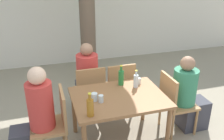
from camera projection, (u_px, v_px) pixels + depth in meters
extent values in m
cube|color=silver|center=(75.00, 6.00, 5.89)|extent=(10.00, 0.08, 2.80)
cylinder|color=brown|center=(87.00, 15.00, 4.87)|extent=(0.31, 0.31, 2.78)
cube|color=brown|center=(119.00, 98.00, 3.26)|extent=(1.21, 0.90, 0.04)
cylinder|color=brown|center=(168.00, 130.00, 3.21)|extent=(0.06, 0.06, 0.68)
cylinder|color=brown|center=(74.00, 112.00, 3.60)|extent=(0.06, 0.06, 0.68)
cylinder|color=brown|center=(144.00, 101.00, 3.89)|extent=(0.06, 0.06, 0.68)
cube|color=#A87A4C|center=(48.00, 127.00, 3.12)|extent=(0.44, 0.44, 0.04)
cube|color=#A87A4C|center=(63.00, 107.00, 3.07)|extent=(0.04, 0.44, 0.45)
cylinder|color=#A87A4C|center=(35.00, 135.00, 3.32)|extent=(0.04, 0.04, 0.42)
cylinder|color=#A87A4C|center=(63.00, 130.00, 3.42)|extent=(0.04, 0.04, 0.42)
cube|color=#A87A4C|center=(179.00, 104.00, 3.61)|extent=(0.44, 0.44, 0.04)
cube|color=#A87A4C|center=(168.00, 91.00, 3.46)|extent=(0.04, 0.44, 0.45)
cylinder|color=#A87A4C|center=(196.00, 122.00, 3.59)|extent=(0.04, 0.04, 0.42)
cylinder|color=#A87A4C|center=(182.00, 109.00, 3.92)|extent=(0.04, 0.04, 0.42)
cylinder|color=#A87A4C|center=(172.00, 127.00, 3.48)|extent=(0.04, 0.04, 0.42)
cylinder|color=#A87A4C|center=(160.00, 113.00, 3.82)|extent=(0.04, 0.04, 0.42)
cube|color=#A87A4C|center=(89.00, 91.00, 3.98)|extent=(0.44, 0.44, 0.04)
cube|color=#A87A4C|center=(91.00, 83.00, 3.71)|extent=(0.44, 0.04, 0.45)
cylinder|color=#A87A4C|center=(98.00, 97.00, 4.29)|extent=(0.04, 0.04, 0.42)
cylinder|color=#A87A4C|center=(76.00, 100.00, 4.18)|extent=(0.04, 0.04, 0.42)
cylinder|color=#A87A4C|center=(104.00, 108.00, 3.95)|extent=(0.04, 0.04, 0.42)
cylinder|color=#A87A4C|center=(80.00, 112.00, 3.85)|extent=(0.04, 0.04, 0.42)
cube|color=#A87A4C|center=(118.00, 87.00, 4.11)|extent=(0.44, 0.44, 0.04)
cube|color=#A87A4C|center=(122.00, 79.00, 3.84)|extent=(0.44, 0.04, 0.45)
cylinder|color=#A87A4C|center=(124.00, 93.00, 4.41)|extent=(0.04, 0.04, 0.42)
cylinder|color=#A87A4C|center=(104.00, 96.00, 4.31)|extent=(0.04, 0.04, 0.42)
cylinder|color=#A87A4C|center=(132.00, 103.00, 4.08)|extent=(0.04, 0.04, 0.42)
cylinder|color=#A87A4C|center=(110.00, 107.00, 3.98)|extent=(0.04, 0.04, 0.42)
cylinder|color=#C63833|center=(41.00, 106.00, 2.98)|extent=(0.31, 0.31, 0.59)
sphere|color=beige|center=(37.00, 76.00, 2.82)|extent=(0.21, 0.21, 0.21)
cube|color=#383842|center=(193.00, 114.00, 3.76)|extent=(0.40, 0.31, 0.46)
cylinder|color=#337F5B|center=(185.00, 87.00, 3.52)|extent=(0.34, 0.34, 0.52)
sphere|color=#936B51|center=(188.00, 64.00, 3.38)|extent=(0.20, 0.20, 0.20)
cube|color=#383842|center=(86.00, 95.00, 4.29)|extent=(0.30, 0.40, 0.46)
cylinder|color=#C63833|center=(87.00, 72.00, 3.91)|extent=(0.34, 0.34, 0.58)
sphere|color=#936B51|center=(86.00, 49.00, 3.76)|extent=(0.20, 0.20, 0.20)
cylinder|color=#9E661E|center=(90.00, 108.00, 2.80)|extent=(0.08, 0.08, 0.21)
cylinder|color=#9E661E|center=(90.00, 97.00, 2.74)|extent=(0.03, 0.03, 0.07)
cylinder|color=gold|center=(90.00, 94.00, 2.73)|extent=(0.04, 0.04, 0.01)
cylinder|color=silver|center=(136.00, 81.00, 3.47)|extent=(0.07, 0.07, 0.18)
cylinder|color=silver|center=(136.00, 73.00, 3.42)|extent=(0.03, 0.03, 0.06)
cylinder|color=gold|center=(136.00, 71.00, 3.40)|extent=(0.03, 0.03, 0.01)
cylinder|color=#287A38|center=(121.00, 78.00, 3.53)|extent=(0.08, 0.08, 0.21)
cylinder|color=#287A38|center=(121.00, 69.00, 3.47)|extent=(0.03, 0.03, 0.07)
cylinder|color=gold|center=(121.00, 66.00, 3.45)|extent=(0.04, 0.04, 0.01)
cylinder|color=silver|center=(94.00, 97.00, 3.13)|extent=(0.08, 0.08, 0.10)
cylinder|color=silver|center=(101.00, 99.00, 3.10)|extent=(0.06, 0.06, 0.10)
cylinder|color=silver|center=(138.00, 81.00, 3.58)|extent=(0.07, 0.07, 0.09)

